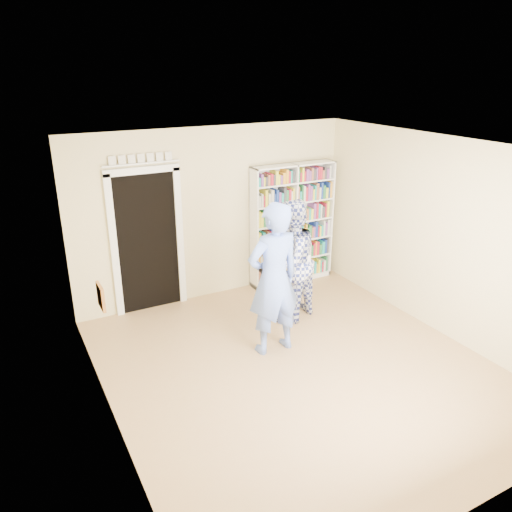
{
  "coord_description": "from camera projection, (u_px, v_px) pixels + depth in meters",
  "views": [
    {
      "loc": [
        -2.98,
        -4.44,
        3.54
      ],
      "look_at": [
        -0.12,
        0.9,
        1.21
      ],
      "focal_mm": 35.0,
      "sensor_mm": 36.0,
      "label": 1
    }
  ],
  "objects": [
    {
      "name": "wall_back",
      "position": [
        214.0,
        214.0,
        7.81
      ],
      "size": [
        4.5,
        0.0,
        4.5
      ],
      "primitive_type": "plane",
      "rotation": [
        1.57,
        0.0,
        0.0
      ],
      "color": "beige",
      "rests_on": "floor"
    },
    {
      "name": "ceiling",
      "position": [
        306.0,
        149.0,
        5.27
      ],
      "size": [
        5.0,
        5.0,
        0.0
      ],
      "primitive_type": "plane",
      "rotation": [
        3.14,
        0.0,
        0.0
      ],
      "color": "white",
      "rests_on": "wall_back"
    },
    {
      "name": "wall_right",
      "position": [
        441.0,
        238.0,
        6.74
      ],
      "size": [
        0.0,
        5.0,
        5.0
      ],
      "primitive_type": "plane",
      "rotation": [
        1.57,
        0.0,
        -1.57
      ],
      "color": "beige",
      "rests_on": "floor"
    },
    {
      "name": "doorway",
      "position": [
        147.0,
        235.0,
        7.37
      ],
      "size": [
        1.1,
        0.08,
        2.43
      ],
      "color": "black",
      "rests_on": "floor"
    },
    {
      "name": "man_blue",
      "position": [
        274.0,
        279.0,
        6.28
      ],
      "size": [
        0.75,
        0.5,
        2.02
      ],
      "primitive_type": "imported",
      "rotation": [
        0.0,
        0.0,
        3.17
      ],
      "color": "#6989E9",
      "rests_on": "floor"
    },
    {
      "name": "bookshelf",
      "position": [
        292.0,
        224.0,
        8.39
      ],
      "size": [
        1.49,
        0.28,
        2.04
      ],
      "rotation": [
        0.0,
        0.0,
        -0.02
      ],
      "color": "white",
      "rests_on": "floor"
    },
    {
      "name": "paper_sheet",
      "position": [
        304.0,
        265.0,
        7.0
      ],
      "size": [
        0.19,
        0.03,
        0.27
      ],
      "primitive_type": "cube",
      "rotation": [
        0.0,
        0.0,
        -0.1
      ],
      "color": "white",
      "rests_on": "man_plaid"
    },
    {
      "name": "floor",
      "position": [
        298.0,
        367.0,
        6.24
      ],
      "size": [
        5.0,
        5.0,
        0.0
      ],
      "primitive_type": "plane",
      "color": "#AC8153",
      "rests_on": "ground"
    },
    {
      "name": "wall_art",
      "position": [
        101.0,
        297.0,
        4.91
      ],
      "size": [
        0.03,
        0.25,
        0.25
      ],
      "primitive_type": "cube",
      "color": "brown",
      "rests_on": "wall_left"
    },
    {
      "name": "wall_left",
      "position": [
        104.0,
        310.0,
        4.76
      ],
      "size": [
        0.0,
        5.0,
        5.0
      ],
      "primitive_type": "plane",
      "rotation": [
        1.57,
        0.0,
        1.57
      ],
      "color": "beige",
      "rests_on": "floor"
    },
    {
      "name": "man_plaid",
      "position": [
        290.0,
        261.0,
        7.13
      ],
      "size": [
        1.08,
        0.98,
        1.81
      ],
      "primitive_type": "imported",
      "rotation": [
        0.0,
        0.0,
        3.55
      ],
      "color": "navy",
      "rests_on": "floor"
    }
  ]
}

